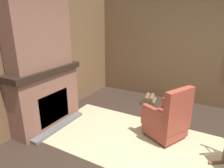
# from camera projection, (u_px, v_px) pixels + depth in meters

# --- Properties ---
(ground_plane) EXTENTS (14.00, 14.00, 0.00)m
(ground_plane) POSITION_uv_depth(u_px,v_px,m) (164.00, 163.00, 3.00)
(ground_plane) COLOR #2D2119
(wood_panel_wall_left) EXTENTS (0.06, 5.76, 2.56)m
(wood_panel_wall_left) POSITION_uv_depth(u_px,v_px,m) (33.00, 62.00, 3.80)
(wood_panel_wall_left) COLOR brown
(wood_panel_wall_left) RESTS_ON ground
(wood_panel_wall_back) EXTENTS (5.76, 0.09, 2.56)m
(wood_panel_wall_back) POSITION_uv_depth(u_px,v_px,m) (199.00, 53.00, 4.74)
(wood_panel_wall_back) COLOR brown
(wood_panel_wall_back) RESTS_ON ground
(fireplace_hearth) EXTENTS (0.62, 1.52, 1.19)m
(fireplace_hearth) POSITION_uv_depth(u_px,v_px,m) (47.00, 98.00, 3.90)
(fireplace_hearth) COLOR brown
(fireplace_hearth) RESTS_ON ground
(chimney_breast) EXTENTS (0.36, 1.25, 1.35)m
(chimney_breast) POSITION_uv_depth(u_px,v_px,m) (38.00, 30.00, 3.50)
(chimney_breast) COLOR brown
(chimney_breast) RESTS_ON fireplace_hearth
(area_rug) EXTENTS (3.55, 1.69, 0.01)m
(area_rug) POSITION_uv_depth(u_px,v_px,m) (142.00, 142.00, 3.49)
(area_rug) COLOR tan
(area_rug) RESTS_ON ground
(armchair) EXTENTS (0.82, 0.82, 1.00)m
(armchair) POSITION_uv_depth(u_px,v_px,m) (167.00, 120.00, 3.52)
(armchair) COLOR brown
(armchair) RESTS_ON ground
(firewood_stack) EXTENTS (0.40, 0.43, 0.21)m
(firewood_stack) POSITION_uv_depth(u_px,v_px,m) (149.00, 99.00, 5.09)
(firewood_stack) COLOR brown
(firewood_stack) RESTS_ON ground
(oil_lamp_vase) EXTENTS (0.11, 0.11, 0.30)m
(oil_lamp_vase) POSITION_uv_depth(u_px,v_px,m) (29.00, 65.00, 3.49)
(oil_lamp_vase) COLOR #B24C42
(oil_lamp_vase) RESTS_ON fireplace_hearth
(storage_case) EXTENTS (0.15, 0.27, 0.15)m
(storage_case) POSITION_uv_depth(u_px,v_px,m) (56.00, 60.00, 4.05)
(storage_case) COLOR brown
(storage_case) RESTS_ON fireplace_hearth
(decorative_plate_on_mantel) EXTENTS (0.06, 0.24, 0.24)m
(decorative_plate_on_mantel) POSITION_uv_depth(u_px,v_px,m) (44.00, 60.00, 3.79)
(decorative_plate_on_mantel) COLOR #336093
(decorative_plate_on_mantel) RESTS_ON fireplace_hearth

